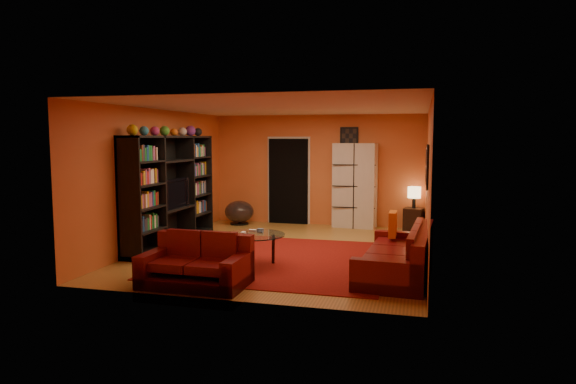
% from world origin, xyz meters
% --- Properties ---
extents(floor, '(6.00, 6.00, 0.00)m').
position_xyz_m(floor, '(0.00, 0.00, 0.00)').
color(floor, olive).
rests_on(floor, ground).
extents(ceiling, '(6.00, 6.00, 0.00)m').
position_xyz_m(ceiling, '(0.00, 0.00, 2.60)').
color(ceiling, white).
rests_on(ceiling, wall_back).
extents(wall_back, '(6.00, 0.00, 6.00)m').
position_xyz_m(wall_back, '(0.00, 3.00, 1.30)').
color(wall_back, '#CD5E2D').
rests_on(wall_back, floor).
extents(wall_front, '(6.00, 0.00, 6.00)m').
position_xyz_m(wall_front, '(0.00, -3.00, 1.30)').
color(wall_front, '#CD5E2D').
rests_on(wall_front, floor).
extents(wall_left, '(0.00, 6.00, 6.00)m').
position_xyz_m(wall_left, '(-2.50, 0.00, 1.30)').
color(wall_left, '#CD5E2D').
rests_on(wall_left, floor).
extents(wall_right, '(0.00, 6.00, 6.00)m').
position_xyz_m(wall_right, '(2.50, 0.00, 1.30)').
color(wall_right, '#CD5E2D').
rests_on(wall_right, floor).
extents(rug, '(3.60, 3.60, 0.01)m').
position_xyz_m(rug, '(0.10, -0.70, 0.01)').
color(rug, '#620D0B').
rests_on(rug, floor).
extents(doorway, '(0.95, 0.10, 2.04)m').
position_xyz_m(doorway, '(-0.70, 2.96, 1.02)').
color(doorway, black).
rests_on(doorway, floor).
extents(wall_art_right, '(0.03, 1.00, 0.70)m').
position_xyz_m(wall_art_right, '(2.48, -0.30, 1.60)').
color(wall_art_right, black).
rests_on(wall_art_right, wall_right).
extents(wall_art_back, '(0.42, 0.03, 0.52)m').
position_xyz_m(wall_art_back, '(0.75, 2.98, 2.05)').
color(wall_art_back, black).
rests_on(wall_art_back, wall_back).
extents(entertainment_unit, '(0.45, 3.00, 2.10)m').
position_xyz_m(entertainment_unit, '(-2.27, 0.00, 1.05)').
color(entertainment_unit, black).
rests_on(entertainment_unit, floor).
extents(tv, '(0.99, 0.13, 0.57)m').
position_xyz_m(tv, '(-2.23, -0.07, 1.00)').
color(tv, black).
rests_on(tv, entertainment_unit).
extents(sofa, '(1.11, 2.41, 0.85)m').
position_xyz_m(sofa, '(2.14, -1.17, 0.28)').
color(sofa, '#520B0E').
rests_on(sofa, rug).
extents(loveseat, '(1.46, 0.89, 0.85)m').
position_xyz_m(loveseat, '(-0.63, -2.42, 0.29)').
color(loveseat, '#520B0E').
rests_on(loveseat, rug).
extents(throw_pillow, '(0.12, 0.42, 0.42)m').
position_xyz_m(throw_pillow, '(1.95, -0.35, 0.63)').
color(throw_pillow, orange).
rests_on(throw_pillow, sofa).
extents(coffee_table, '(1.00, 1.00, 0.50)m').
position_xyz_m(coffee_table, '(-0.20, -1.17, 0.46)').
color(coffee_table, silver).
rests_on(coffee_table, floor).
extents(storage_cabinet, '(1.01, 0.53, 1.94)m').
position_xyz_m(storage_cabinet, '(0.92, 2.80, 0.97)').
color(storage_cabinet, beige).
rests_on(storage_cabinet, floor).
extents(bowl_chair, '(0.69, 0.69, 0.56)m').
position_xyz_m(bowl_chair, '(-1.79, 2.50, 0.30)').
color(bowl_chair, black).
rests_on(bowl_chair, floor).
extents(side_table, '(0.47, 0.47, 0.50)m').
position_xyz_m(side_table, '(2.25, 2.75, 0.25)').
color(side_table, black).
rests_on(side_table, floor).
extents(table_lamp, '(0.29, 0.29, 0.48)m').
position_xyz_m(table_lamp, '(2.25, 2.75, 0.84)').
color(table_lamp, black).
rests_on(table_lamp, side_table).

